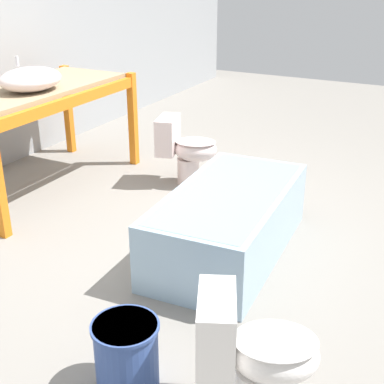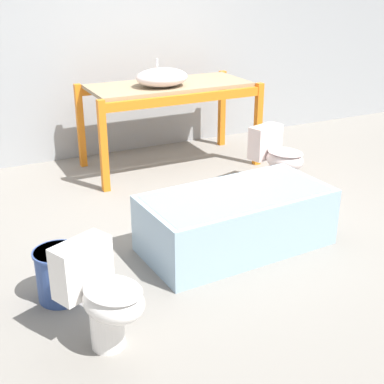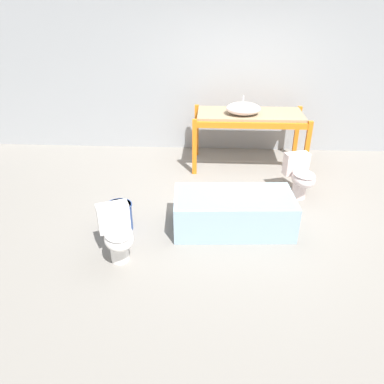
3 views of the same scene
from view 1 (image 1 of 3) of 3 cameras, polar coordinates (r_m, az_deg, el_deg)
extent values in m
plane|color=gray|center=(4.09, -0.99, -4.08)|extent=(12.00, 12.00, 0.00)
cube|color=orange|center=(5.32, -6.32, 7.69)|extent=(0.07, 0.07, 0.91)
cube|color=orange|center=(5.79, -13.08, 8.54)|extent=(0.07, 0.07, 0.91)
cube|color=orange|center=(4.54, -12.71, 9.43)|extent=(1.76, 0.06, 0.09)
cube|color=#998466|center=(4.79, -16.57, 10.54)|extent=(1.69, 0.74, 0.04)
ellipsoid|color=silver|center=(4.61, -16.83, 11.45)|extent=(0.55, 0.45, 0.19)
cylinder|color=silver|center=(4.67, -18.15, 13.13)|extent=(0.02, 0.02, 0.08)
cube|color=#99B7CC|center=(3.70, 3.92, -3.24)|extent=(1.50, 0.80, 0.46)
cube|color=#829CAD|center=(3.64, 3.98, -1.32)|extent=(1.41, 0.72, 0.19)
ellipsoid|color=white|center=(2.43, 8.82, -16.73)|extent=(0.44, 0.48, 0.21)
ellipsoid|color=beige|center=(2.38, 8.93, -15.36)|extent=(0.42, 0.46, 0.03)
cube|color=white|center=(2.34, 2.61, -14.41)|extent=(0.38, 0.29, 0.32)
cylinder|color=silver|center=(4.89, -0.41, 2.26)|extent=(0.20, 0.20, 0.24)
ellipsoid|color=silver|center=(4.80, 0.37, 4.56)|extent=(0.40, 0.46, 0.21)
ellipsoid|color=#BBA7A3|center=(4.78, 0.38, 5.40)|extent=(0.38, 0.43, 0.03)
cube|color=silver|center=(4.82, -2.60, 6.11)|extent=(0.37, 0.25, 0.32)
cylinder|color=#334C8C|center=(2.66, -6.98, -16.91)|extent=(0.30, 0.30, 0.35)
cylinder|color=#334C8C|center=(2.55, -7.17, -14.01)|extent=(0.32, 0.32, 0.02)
camera|label=2|loc=(2.18, 89.82, 4.24)|focal=50.00mm
camera|label=3|loc=(3.90, 77.86, 17.63)|focal=35.00mm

